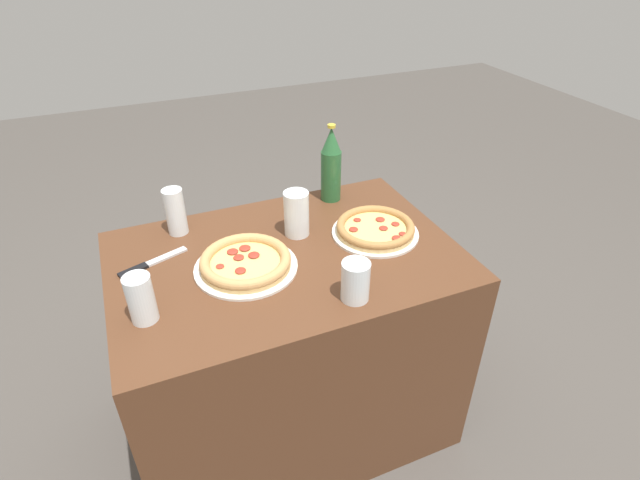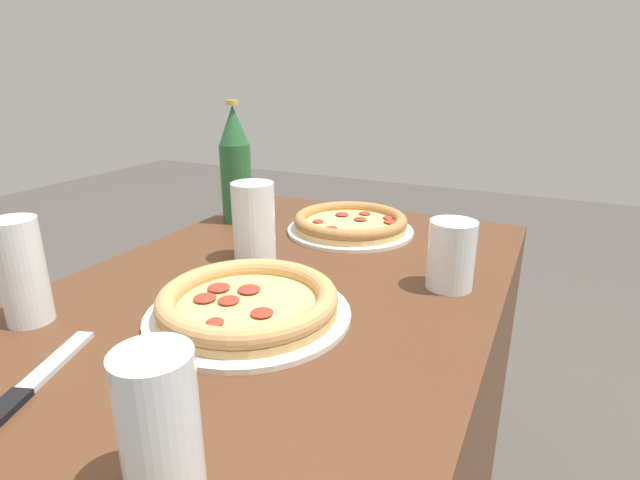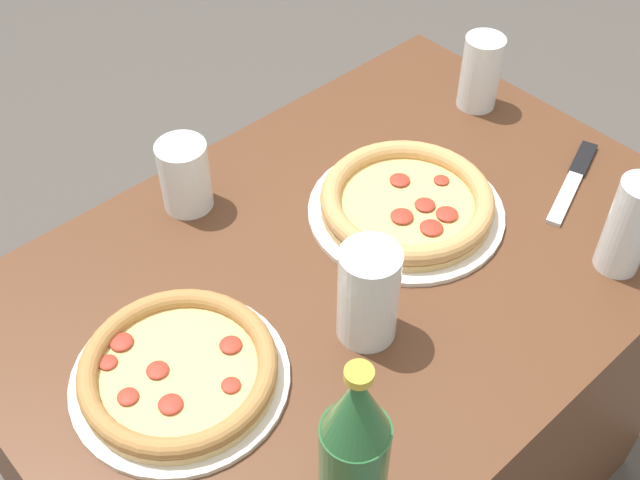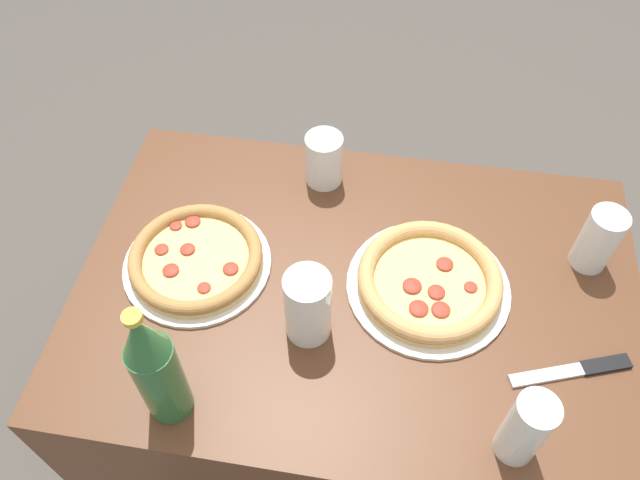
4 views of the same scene
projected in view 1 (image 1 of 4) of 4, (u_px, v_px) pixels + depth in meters
name	position (u px, v px, depth m)	size (l,w,h in m)	color
ground_plane	(293.00, 414.00, 1.88)	(8.00, 8.00, 0.00)	#4C4742
table	(290.00, 344.00, 1.67)	(1.01, 0.69, 0.73)	#56331E
pizza_salami	(246.00, 262.00, 1.41)	(0.29, 0.29, 0.04)	silver
pizza_veggie	(376.00, 229.00, 1.56)	(0.27, 0.27, 0.04)	silver
glass_cola	(355.00, 283.00, 1.28)	(0.08, 0.08, 0.11)	white
glass_water	(297.00, 215.00, 1.54)	(0.08, 0.08, 0.14)	white
glass_mango_juice	(141.00, 300.00, 1.21)	(0.07, 0.07, 0.13)	white
glass_iced_tea	(176.00, 213.00, 1.54)	(0.06, 0.06, 0.15)	white
beer_bottle	(331.00, 165.00, 1.69)	(0.07, 0.07, 0.27)	#286033
knife	(150.00, 263.00, 1.43)	(0.20, 0.09, 0.01)	black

